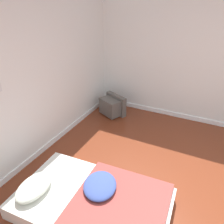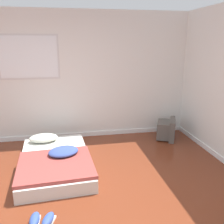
# 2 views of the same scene
# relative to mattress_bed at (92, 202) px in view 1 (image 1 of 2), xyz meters

# --- Properties ---
(wall_back) EXTENTS (7.56, 0.08, 2.60)m
(wall_back) POSITION_rel_mattress_bed_xyz_m (0.21, 1.36, 1.16)
(wall_back) COLOR white
(wall_back) RESTS_ON ground_plane
(mattress_bed) EXTENTS (1.18, 1.87, 0.34)m
(mattress_bed) POSITION_rel_mattress_bed_xyz_m (0.00, 0.00, 0.00)
(mattress_bed) COLOR silver
(mattress_bed) RESTS_ON ground_plane
(crt_tv) EXTENTS (0.53, 0.60, 0.43)m
(crt_tv) POSITION_rel_mattress_bed_xyz_m (2.29, 0.86, 0.08)
(crt_tv) COLOR #56514C
(crt_tv) RESTS_ON ground_plane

